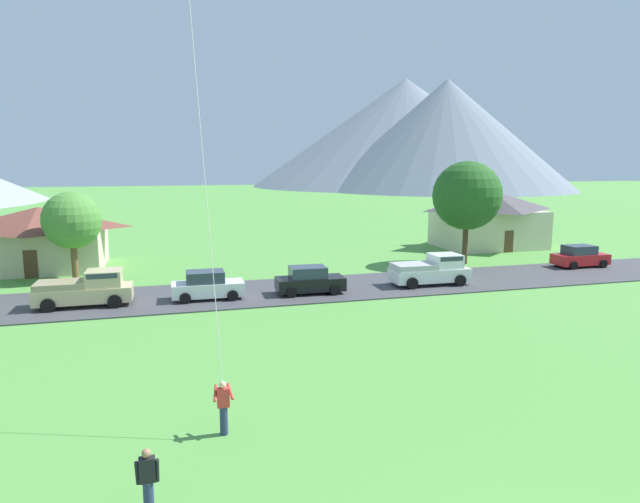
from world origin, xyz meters
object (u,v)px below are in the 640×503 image
(house_leftmost, at_px, (488,218))
(tree_left_of_center, at_px, (467,196))
(pickup_truck_white_east_side, at_px, (432,270))
(watcher_person, at_px, (148,481))
(house_left_center, at_px, (40,237))
(pickup_truck_sand_west_side, at_px, (87,289))
(parked_car_red_west_end, at_px, (580,257))
(tree_center, at_px, (72,220))
(parked_car_white_mid_east, at_px, (207,286))
(parked_car_black_mid_west, at_px, (310,281))

(house_leftmost, relative_size, tree_left_of_center, 1.21)
(pickup_truck_white_east_side, xyz_separation_m, watcher_person, (-17.50, -20.36, -0.18))
(house_leftmost, height_order, tree_left_of_center, tree_left_of_center)
(house_left_center, bearing_deg, pickup_truck_white_east_side, -27.12)
(house_leftmost, relative_size, pickup_truck_sand_west_side, 1.91)
(tree_left_of_center, bearing_deg, house_leftmost, 47.59)
(house_leftmost, distance_m, pickup_truck_white_east_side, 19.27)
(pickup_truck_white_east_side, bearing_deg, parked_car_red_west_end, 10.58)
(watcher_person, bearing_deg, tree_left_of_center, 48.54)
(tree_center, height_order, watcher_person, tree_center)
(parked_car_red_west_end, relative_size, parked_car_white_mid_east, 1.00)
(parked_car_red_west_end, relative_size, pickup_truck_sand_west_side, 0.81)
(tree_left_of_center, xyz_separation_m, watcher_person, (-23.79, -26.92, -4.62))
(house_leftmost, height_order, tree_center, tree_center)
(parked_car_red_west_end, height_order, parked_car_black_mid_west, same)
(house_left_center, bearing_deg, watcher_person, -75.57)
(parked_car_white_mid_east, bearing_deg, parked_car_red_west_end, 5.24)
(tree_center, xyz_separation_m, watcher_person, (5.63, -28.94, -3.26))
(tree_left_of_center, xyz_separation_m, tree_center, (-29.42, 2.01, -1.35))
(pickup_truck_sand_west_side, height_order, pickup_truck_white_east_side, same)
(tree_left_of_center, relative_size, watcher_person, 4.92)
(pickup_truck_white_east_side, bearing_deg, watcher_person, -130.68)
(tree_center, distance_m, pickup_truck_white_east_side, 24.87)
(tree_center, distance_m, parked_car_red_west_end, 37.79)
(house_left_center, relative_size, pickup_truck_sand_west_side, 1.87)
(house_leftmost, height_order, pickup_truck_white_east_side, house_leftmost)
(parked_car_black_mid_west, bearing_deg, parked_car_white_mid_east, 177.62)
(parked_car_red_west_end, bearing_deg, watcher_person, -143.92)
(tree_left_of_center, distance_m, parked_car_red_west_end, 9.85)
(house_left_center, relative_size, parked_car_red_west_end, 2.31)
(parked_car_red_west_end, bearing_deg, parked_car_black_mid_west, -172.68)
(parked_car_red_west_end, bearing_deg, pickup_truck_white_east_side, -169.42)
(house_leftmost, height_order, parked_car_red_west_end, house_leftmost)
(tree_center, height_order, parked_car_red_west_end, tree_center)
(tree_left_of_center, relative_size, pickup_truck_white_east_side, 1.58)
(parked_car_black_mid_west, bearing_deg, tree_left_of_center, 24.86)
(tree_center, bearing_deg, pickup_truck_white_east_side, -20.33)
(tree_left_of_center, bearing_deg, pickup_truck_white_east_side, -133.77)
(tree_left_of_center, xyz_separation_m, pickup_truck_white_east_side, (-6.29, -6.56, -4.44))
(house_leftmost, distance_m, parked_car_red_west_end, 11.61)
(parked_car_red_west_end, xyz_separation_m, parked_car_white_mid_east, (-28.70, -2.63, 0.00))
(tree_left_of_center, bearing_deg, parked_car_black_mid_west, -155.14)
(tree_center, bearing_deg, watcher_person, -78.98)
(house_left_center, relative_size, pickup_truck_white_east_side, 1.86)
(parked_car_black_mid_west, distance_m, watcher_person, 22.04)
(tree_left_of_center, relative_size, parked_car_black_mid_west, 1.93)
(tree_center, xyz_separation_m, parked_car_red_west_end, (37.18, -5.95, -3.27))
(parked_car_black_mid_west, distance_m, parked_car_white_mid_east, 6.21)
(tree_center, relative_size, pickup_truck_white_east_side, 1.17)
(parked_car_red_west_end, distance_m, watcher_person, 39.03)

